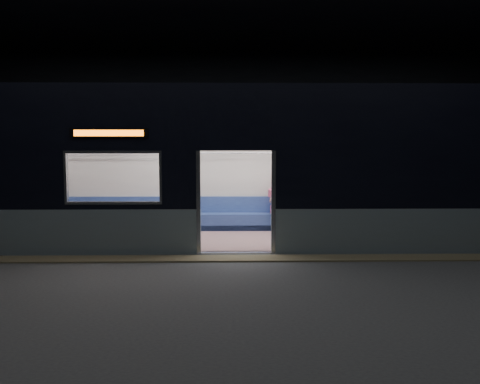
{
  "coord_description": "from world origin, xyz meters",
  "views": [
    {
      "loc": [
        -0.11,
        -8.9,
        2.22
      ],
      "look_at": [
        0.1,
        2.3,
        1.11
      ],
      "focal_mm": 38.0,
      "sensor_mm": 36.0,
      "label": 1
    }
  ],
  "objects": [
    {
      "name": "passenger",
      "position": [
        1.08,
        3.55,
        0.78
      ],
      "size": [
        0.41,
        0.67,
        1.32
      ],
      "rotation": [
        0.0,
        0.0,
        0.16
      ],
      "color": "black",
      "rests_on": "metro_car"
    },
    {
      "name": "station_floor",
      "position": [
        0.0,
        0.0,
        -0.01
      ],
      "size": [
        24.0,
        14.0,
        0.01
      ],
      "primitive_type": "cube",
      "color": "#47494C",
      "rests_on": "ground"
    },
    {
      "name": "station_envelope",
      "position": [
        0.0,
        0.0,
        3.66
      ],
      "size": [
        24.0,
        14.0,
        5.0
      ],
      "color": "black",
      "rests_on": "station_floor"
    },
    {
      "name": "tactile_strip",
      "position": [
        0.0,
        0.55,
        0.01
      ],
      "size": [
        22.8,
        0.5,
        0.03
      ],
      "primitive_type": "cube",
      "color": "#8C7F59",
      "rests_on": "station_floor"
    },
    {
      "name": "handbag",
      "position": [
        1.12,
        3.34,
        0.66
      ],
      "size": [
        0.33,
        0.31,
        0.13
      ],
      "primitive_type": "cube",
      "rotation": [
        0.0,
        0.0,
        -0.39
      ],
      "color": "black",
      "rests_on": "passenger"
    },
    {
      "name": "metro_car",
      "position": [
        -0.0,
        2.54,
        1.85
      ],
      "size": [
        18.0,
        3.04,
        3.35
      ],
      "color": "gray",
      "rests_on": "station_floor"
    },
    {
      "name": "transit_map",
      "position": [
        2.43,
        3.85,
        1.48
      ],
      "size": [
        1.03,
        0.03,
        0.67
      ],
      "primitive_type": "cube",
      "color": "white",
      "rests_on": "metro_car"
    }
  ]
}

